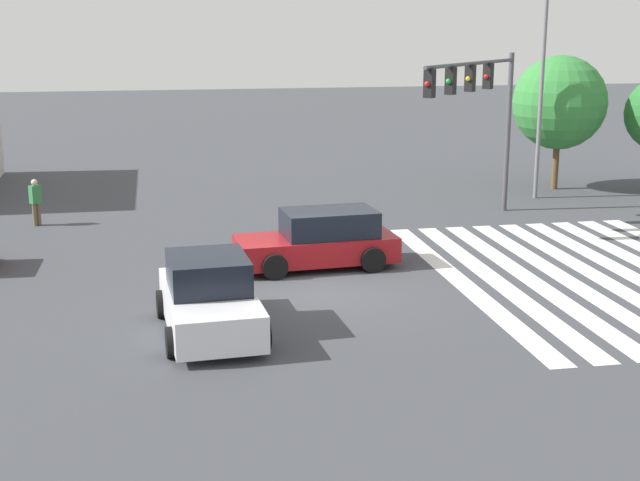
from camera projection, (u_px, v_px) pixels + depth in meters
The scene contains 8 objects.
ground_plane at pixel (320, 290), 22.96m from camera, with size 136.31×136.31×0.00m, color #3D3F44.
crosswalk_markings at pixel (594, 274), 24.32m from camera, with size 12.28×8.20×0.01m.
traffic_signal_mast at pixel (479, 96), 29.38m from camera, with size 4.71×4.71×5.65m.
car_0 at pixel (209, 298), 19.70m from camera, with size 4.33×2.36×1.72m.
car_1 at pixel (320, 240), 24.92m from camera, with size 2.32×4.58×1.62m.
pedestrian at pixel (36, 200), 29.90m from camera, with size 0.40×0.42×1.59m.
street_light_pole_a at pixel (543, 57), 33.43m from camera, with size 0.80×0.36×9.17m.
tree_corner_b at pixel (559, 103), 35.73m from camera, with size 3.76×3.76×5.41m.
Camera 1 is at (-21.59, 4.05, 6.79)m, focal length 50.00 mm.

